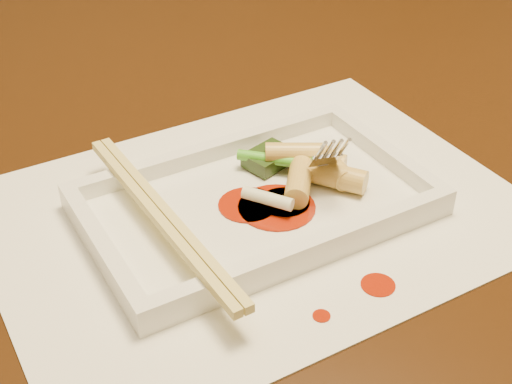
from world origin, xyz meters
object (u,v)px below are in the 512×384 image
table (238,194)px  plate_base (256,207)px  chopstick_a (156,217)px  placemat (256,212)px  fork (323,86)px

table → plate_base: (-0.07, -0.15, 0.11)m
table → chopstick_a: size_ratio=6.12×
placemat → fork: (0.07, 0.02, 0.08)m
placemat → plate_base: 0.00m
plate_base → fork: 0.11m
placemat → plate_base: plate_base is taller
table → plate_base: plate_base is taller
fork → placemat: bearing=-165.6°
plate_base → fork: fork is taller
placemat → chopstick_a: bearing=180.0°
chopstick_a → fork: 0.16m
placemat → fork: 0.11m
plate_base → chopstick_a: 0.08m
placemat → chopstick_a: size_ratio=1.75×
chopstick_a → fork: fork is taller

